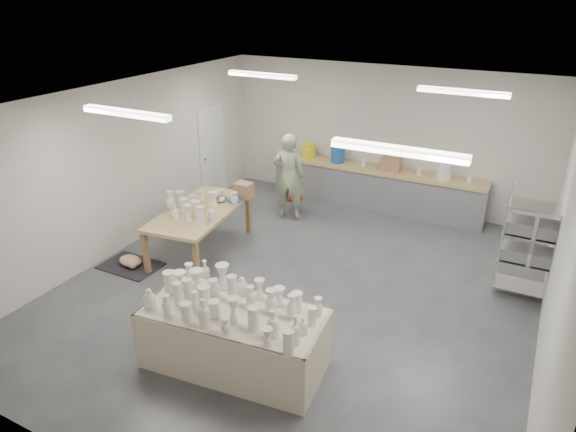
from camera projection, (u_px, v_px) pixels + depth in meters
The scene contains 9 objects.
room at pixel (297, 163), 7.56m from camera, with size 8.00×8.02×3.00m.
back_counter at pixel (375, 186), 11.07m from camera, with size 4.60×0.60×1.24m.
wire_shelf at pixel (533, 243), 7.70m from camera, with size 0.88×0.48×1.80m.
drying_table at pixel (234, 335), 6.44m from camera, with size 2.36×1.30×1.17m.
work_table at pixel (204, 209), 9.12m from camera, with size 1.36×2.30×1.19m.
rug at pixel (131, 266), 8.89m from camera, with size 1.00×0.70×0.02m, color black.
cat at pixel (130, 261), 8.83m from camera, with size 0.51×0.44×0.18m.
potter at pixel (289, 176), 10.44m from camera, with size 0.66×0.43×1.80m, color #9BAA84.
red_stool at pixel (295, 199), 10.91m from camera, with size 0.42×0.42×0.33m.
Camera 1 is at (3.10, -6.38, 4.44)m, focal length 32.00 mm.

